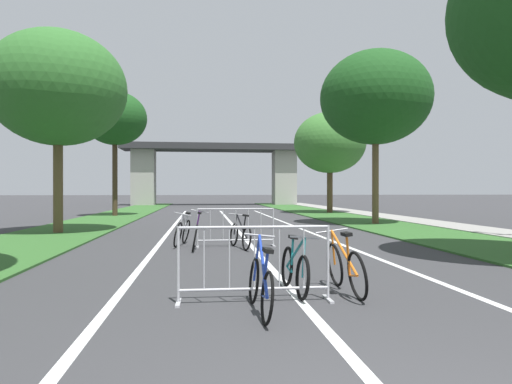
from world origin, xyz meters
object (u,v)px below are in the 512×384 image
object	(u,v)px
bicycle_orange_1	(345,267)
bicycle_teal_5	(294,269)
bicycle_blue_0	(260,284)
crowd_barrier_nearest	(254,264)
tree_left_maple_mid	(58,89)
bicycle_purple_4	(196,234)
tree_right_pine_far	(330,143)
bicycle_silver_3	(183,232)
bicycle_black_2	(240,235)
tree_right_oak_mid	(375,98)
crowd_barrier_second	(236,228)
tree_left_oak_near	(115,119)

from	to	relation	value
bicycle_orange_1	bicycle_teal_5	bearing A→B (deg)	169.98
bicycle_blue_0	crowd_barrier_nearest	bearing A→B (deg)	88.56
bicycle_blue_0	bicycle_orange_1	xyz separation A→B (m)	(1.40, 0.96, 0.02)
bicycle_blue_0	tree_left_maple_mid	bearing A→B (deg)	115.28
tree_left_maple_mid	bicycle_purple_4	distance (m)	8.37
tree_right_pine_far	bicycle_silver_3	size ratio (longest dim) A/B	4.08
bicycle_orange_1	bicycle_silver_3	distance (m)	6.71
bicycle_blue_0	bicycle_silver_3	size ratio (longest dim) A/B	0.97
bicycle_silver_3	bicycle_blue_0	bearing A→B (deg)	111.05
tree_right_pine_far	bicycle_teal_5	xyz separation A→B (m)	(-7.14, -22.91, -4.38)
bicycle_black_2	bicycle_purple_4	xyz separation A→B (m)	(-1.18, -0.07, 0.03)
tree_right_oak_mid	crowd_barrier_second	xyz separation A→B (m)	(-6.84, -7.28, -5.18)
crowd_barrier_second	bicycle_silver_3	bearing A→B (deg)	164.35
bicycle_black_2	bicycle_purple_4	size ratio (longest dim) A/B	1.01
crowd_barrier_nearest	bicycle_orange_1	size ratio (longest dim) A/B	1.28
tree_right_pine_far	tree_right_oak_mid	bearing A→B (deg)	-94.38
tree_left_maple_mid	tree_right_pine_far	size ratio (longest dim) A/B	1.06
bicycle_orange_1	tree_right_pine_far	bearing A→B (deg)	72.75
tree_right_pine_far	bicycle_silver_3	distance (m)	19.62
tree_right_oak_mid	tree_right_pine_far	world-z (taller)	tree_right_oak_mid
crowd_barrier_nearest	bicycle_silver_3	size ratio (longest dim) A/B	1.29
bicycle_orange_1	bicycle_purple_4	size ratio (longest dim) A/B	1.01
bicycle_orange_1	bicycle_purple_4	bearing A→B (deg)	111.58
bicycle_black_2	tree_right_oak_mid	bearing A→B (deg)	34.88
tree_left_maple_mid	bicycle_orange_1	bearing A→B (deg)	-54.77
bicycle_purple_4	bicycle_blue_0	bearing A→B (deg)	-81.85
tree_right_oak_mid	tree_right_pine_far	size ratio (longest dim) A/B	1.15
tree_right_oak_mid	tree_right_pine_far	distance (m)	10.06
tree_right_oak_mid	bicycle_purple_4	xyz separation A→B (m)	(-7.92, -7.70, -5.31)
crowd_barrier_nearest	bicycle_silver_3	bearing A→B (deg)	100.88
tree_left_maple_mid	tree_right_pine_far	distance (m)	18.69
tree_left_oak_near	bicycle_purple_4	distance (m)	17.19
crowd_barrier_nearest	bicycle_silver_3	xyz separation A→B (m)	(-1.26, 6.53, -0.13)
tree_right_oak_mid	bicycle_teal_5	size ratio (longest dim) A/B	4.88
tree_left_oak_near	bicycle_black_2	world-z (taller)	tree_left_oak_near
tree_right_oak_mid	bicycle_black_2	xyz separation A→B (m)	(-6.74, -7.63, -5.34)
bicycle_orange_1	tree_left_maple_mid	bearing A→B (deg)	123.51
bicycle_silver_3	bicycle_purple_4	world-z (taller)	bicycle_purple_4
tree_left_oak_near	bicycle_purple_4	size ratio (longest dim) A/B	4.45
bicycle_black_2	tree_right_pine_far	bearing A→B (deg)	53.27
tree_left_maple_mid	bicycle_purple_4	xyz separation A→B (m)	(4.90, -4.85, -4.74)
crowd_barrier_second	tree_right_oak_mid	bearing A→B (deg)	46.79
crowd_barrier_second	bicycle_black_2	xyz separation A→B (m)	(0.09, -0.35, -0.16)
tree_right_oak_mid	bicycle_silver_3	distance (m)	12.01
tree_right_oak_mid	bicycle_purple_4	distance (m)	12.26
bicycle_silver_3	tree_right_pine_far	bearing A→B (deg)	-107.26
crowd_barrier_second	bicycle_orange_1	world-z (taller)	crowd_barrier_second
tree_left_maple_mid	tree_right_oak_mid	bearing A→B (deg)	12.53
tree_right_pine_far	crowd_barrier_nearest	world-z (taller)	tree_right_pine_far
crowd_barrier_second	tree_left_maple_mid	bearing A→B (deg)	143.47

